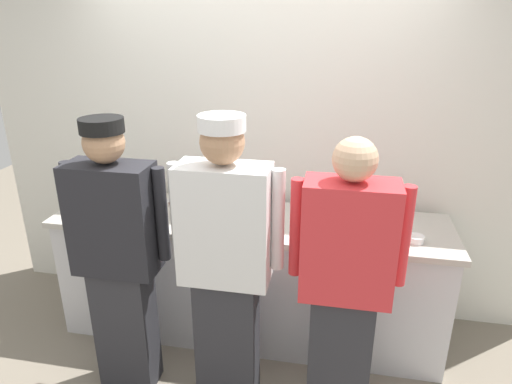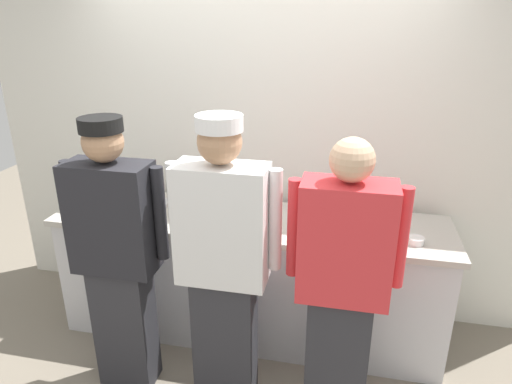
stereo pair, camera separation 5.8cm
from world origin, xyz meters
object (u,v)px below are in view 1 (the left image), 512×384
(chef_center, at_px, (226,262))
(mixing_bowl_steel, at_px, (345,218))
(chef_far_right, at_px, (345,282))
(plate_stack_front, at_px, (188,211))
(ramekin_green_sauce, at_px, (218,214))
(squeeze_bottle_primary, at_px, (387,230))
(squeeze_bottle_secondary, at_px, (230,194))
(deli_cup, at_px, (311,224))
(squeeze_bottle_spare, at_px, (174,191))
(plate_stack_rear, at_px, (254,215))
(chef_near_left, at_px, (118,254))
(sheet_tray, at_px, (133,207))
(ramekin_yellow_sauce, at_px, (416,239))

(chef_center, xyz_separation_m, mixing_bowl_steel, (0.63, 0.66, 0.03))
(chef_far_right, bearing_deg, mixing_bowl_steel, 91.19)
(plate_stack_front, xyz_separation_m, ramekin_green_sauce, (0.21, -0.00, -0.01))
(squeeze_bottle_primary, xyz_separation_m, ramekin_green_sauce, (-1.11, 0.16, -0.06))
(squeeze_bottle_secondary, distance_m, deli_cup, 0.69)
(plate_stack_front, bearing_deg, squeeze_bottle_spare, 132.68)
(squeeze_bottle_primary, bearing_deg, plate_stack_front, 172.99)
(plate_stack_rear, xyz_separation_m, deli_cup, (0.39, -0.09, 0.01))
(chef_near_left, xyz_separation_m, chef_far_right, (1.30, -0.01, -0.03))
(squeeze_bottle_secondary, bearing_deg, sheet_tray, -164.53)
(chef_center, distance_m, deli_cup, 0.68)
(chef_center, xyz_separation_m, squeeze_bottle_secondary, (-0.19, 0.85, 0.06))
(chef_center, relative_size, ramekin_yellow_sauce, 17.15)
(chef_near_left, distance_m, plate_stack_front, 0.66)
(plate_stack_rear, height_order, deli_cup, deli_cup)
(chef_near_left, xyz_separation_m, plate_stack_front, (0.22, 0.62, 0.02))
(ramekin_green_sauce, bearing_deg, squeeze_bottle_spare, 153.93)
(plate_stack_rear, xyz_separation_m, mixing_bowl_steel, (0.60, 0.03, 0.02))
(ramekin_yellow_sauce, distance_m, deli_cup, 0.64)
(chef_near_left, height_order, chef_far_right, chef_near_left)
(deli_cup, bearing_deg, squeeze_bottle_spare, 164.69)
(chef_far_right, bearing_deg, plate_stack_front, 149.83)
(ramekin_yellow_sauce, height_order, ramekin_green_sauce, ramekin_yellow_sauce)
(chef_far_right, xyz_separation_m, plate_stack_rear, (-0.61, 0.62, 0.06))
(squeeze_bottle_primary, relative_size, squeeze_bottle_spare, 0.91)
(chef_near_left, bearing_deg, squeeze_bottle_spare, 86.75)
(plate_stack_front, bearing_deg, sheet_tray, 175.56)
(chef_center, bearing_deg, deli_cup, 52.09)
(chef_far_right, distance_m, squeeze_bottle_secondary, 1.20)
(mixing_bowl_steel, distance_m, squeeze_bottle_secondary, 0.85)
(plate_stack_rear, bearing_deg, ramekin_yellow_sauce, -6.26)
(plate_stack_rear, distance_m, ramekin_yellow_sauce, 1.04)
(sheet_tray, bearing_deg, squeeze_bottle_primary, -6.38)
(chef_near_left, bearing_deg, plate_stack_rear, 41.94)
(squeeze_bottle_spare, bearing_deg, squeeze_bottle_secondary, 4.75)
(chef_far_right, xyz_separation_m, squeeze_bottle_primary, (0.24, 0.47, 0.11))
(mixing_bowl_steel, xyz_separation_m, squeeze_bottle_secondary, (-0.82, 0.19, 0.03))
(plate_stack_rear, bearing_deg, chef_near_left, -138.06)
(chef_near_left, xyz_separation_m, deli_cup, (1.07, 0.53, 0.05))
(mixing_bowl_steel, bearing_deg, chef_far_right, -88.81)
(chef_far_right, distance_m, deli_cup, 0.58)
(mixing_bowl_steel, xyz_separation_m, ramekin_yellow_sauce, (0.43, -0.15, -0.03))
(squeeze_bottle_secondary, height_order, ramekin_yellow_sauce, squeeze_bottle_secondary)
(mixing_bowl_steel, height_order, squeeze_bottle_primary, squeeze_bottle_primary)
(mixing_bowl_steel, distance_m, sheet_tray, 1.50)
(mixing_bowl_steel, bearing_deg, deli_cup, -150.79)
(squeeze_bottle_spare, bearing_deg, chef_far_right, -33.03)
(sheet_tray, distance_m, squeeze_bottle_spare, 0.31)
(chef_near_left, xyz_separation_m, sheet_tray, (-0.21, 0.65, 0.00))
(ramekin_green_sauce, bearing_deg, mixing_bowl_steel, 1.81)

